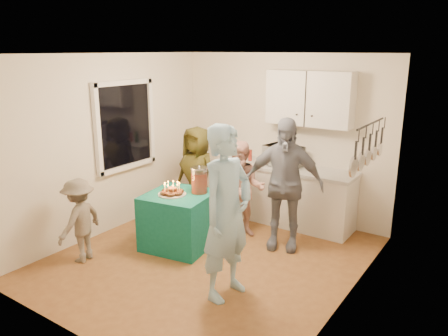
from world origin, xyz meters
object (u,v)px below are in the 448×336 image
Objects in this scene: child_near_left at (80,220)px; woman_back_center at (242,189)px; woman_back_right at (284,184)px; party_table at (179,220)px; microwave at (283,156)px; punch_jar at (199,181)px; man_birthday at (227,213)px; counter at (283,195)px; woman_back_left at (197,175)px.

woman_back_center is at bearing 134.35° from child_near_left.
party_table is at bearing -164.90° from woman_back_right.
woman_back_center is (-0.22, -0.82, -0.36)m from microwave.
woman_back_right is at bearing 30.70° from punch_jar.
man_birthday is 1.06× the size of woman_back_right.
counter is 0.90m from woman_back_center.
counter is 1.22× the size of woman_back_right.
microwave is at bearing 65.39° from party_table.
microwave is at bearing 17.87° from man_birthday.
man_birthday is at bearing -42.11° from woman_back_left.
party_table is at bearing 67.39° from man_birthday.
woman_back_center is 0.78× the size of woman_back_right.
counter is at bearing 50.59° from woman_back_center.
microwave is 1.52m from punch_jar.
microwave is (-0.03, 0.00, 0.64)m from counter.
party_table is at bearing -136.24° from punch_jar.
counter is 3.93× the size of microwave.
man_birthday is at bearing 90.08° from child_near_left.
man_birthday is at bearing -86.09° from woman_back_center.
microwave is 0.37× the size of woman_back_left.
woman_back_center is 2.24m from child_near_left.
child_near_left is (-0.77, -1.04, 0.17)m from party_table.
party_table is 0.78× the size of child_near_left.
party_table is 0.60× the size of woman_back_center.
woman_back_left is (-0.33, 0.83, 0.38)m from party_table.
woman_back_left is 0.84× the size of woman_back_right.
child_near_left is at bearing 106.34° from man_birthday.
party_table is 0.44× the size of man_birthday.
punch_jar is at bearing 131.20° from child_near_left.
woman_back_right is at bearing 7.75° from man_birthday.
counter is at bearing 68.48° from punch_jar.
woman_back_right is (1.51, -0.06, 0.14)m from woman_back_left.
party_table is 0.62m from punch_jar.
child_near_left is (-0.97, -1.24, -0.38)m from punch_jar.
woman_back_right reaches higher than punch_jar.
woman_back_center is at bearing 160.61° from woman_back_right.
punch_jar reaches higher than child_near_left.
party_table is 1.00m from woman_back_center.
punch_jar is 0.19× the size of woman_back_right.
child_near_left is (-1.95, -1.82, -0.36)m from woman_back_right.
man_birthday is (0.50, -2.28, -0.10)m from microwave.
microwave is 0.31× the size of woman_back_right.
woman_back_center is at bearing 31.99° from man_birthday.
punch_jar is (0.21, 0.20, 0.55)m from party_table.
punch_jar is 1.62m from child_near_left.
punch_jar is at bearing -111.52° from counter.
counter is 0.64m from microwave.
child_near_left is (-1.53, -2.66, 0.12)m from counter.
microwave is 1.90m from party_table.
party_table is at bearing -145.59° from woman_back_center.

